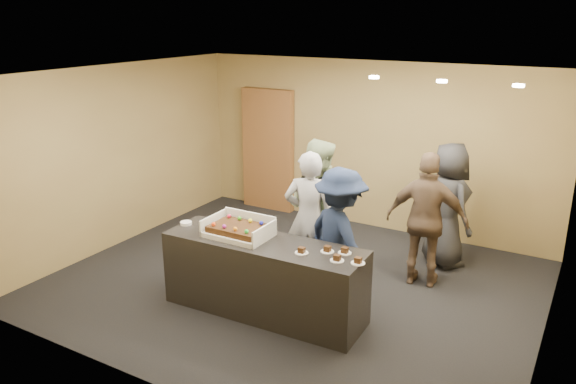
% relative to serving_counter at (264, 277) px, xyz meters
% --- Properties ---
extents(room, '(6.04, 6.00, 2.70)m').
position_rel_serving_counter_xyz_m(room, '(-0.06, 0.81, 0.90)').
color(room, black).
rests_on(room, ground).
extents(serving_counter, '(2.42, 0.77, 0.90)m').
position_rel_serving_counter_xyz_m(serving_counter, '(0.00, 0.00, 0.00)').
color(serving_counter, black).
rests_on(serving_counter, floor).
extents(storage_cabinet, '(0.98, 0.15, 2.15)m').
position_rel_serving_counter_xyz_m(storage_cabinet, '(-1.95, 3.22, 0.63)').
color(storage_cabinet, brown).
rests_on(storage_cabinet, floor).
extents(cake_box, '(0.74, 0.51, 0.22)m').
position_rel_serving_counter_xyz_m(cake_box, '(-0.34, 0.03, 0.50)').
color(cake_box, white).
rests_on(cake_box, serving_counter).
extents(sheet_cake, '(0.64, 0.44, 0.12)m').
position_rel_serving_counter_xyz_m(sheet_cake, '(-0.35, 0.00, 0.55)').
color(sheet_cake, '#311C0B').
rests_on(sheet_cake, cake_box).
extents(plate_stack, '(0.14, 0.14, 0.04)m').
position_rel_serving_counter_xyz_m(plate_stack, '(-1.12, -0.02, 0.47)').
color(plate_stack, white).
rests_on(plate_stack, serving_counter).
extents(slice_a, '(0.15, 0.15, 0.07)m').
position_rel_serving_counter_xyz_m(slice_a, '(0.53, -0.06, 0.47)').
color(slice_a, white).
rests_on(slice_a, serving_counter).
extents(slice_b, '(0.15, 0.15, 0.07)m').
position_rel_serving_counter_xyz_m(slice_b, '(0.76, 0.11, 0.47)').
color(slice_b, white).
rests_on(slice_b, serving_counter).
extents(slice_c, '(0.15, 0.15, 0.07)m').
position_rel_serving_counter_xyz_m(slice_c, '(0.95, -0.05, 0.47)').
color(slice_c, white).
rests_on(slice_c, serving_counter).
extents(slice_d, '(0.15, 0.15, 0.07)m').
position_rel_serving_counter_xyz_m(slice_d, '(0.94, 0.17, 0.47)').
color(slice_d, white).
rests_on(slice_d, serving_counter).
extents(slice_e, '(0.15, 0.15, 0.07)m').
position_rel_serving_counter_xyz_m(slice_e, '(1.17, -0.00, 0.47)').
color(slice_e, white).
rests_on(slice_e, serving_counter).
extents(person_server_grey, '(0.75, 0.62, 1.77)m').
position_rel_serving_counter_xyz_m(person_server_grey, '(0.07, 0.98, 0.43)').
color(person_server_grey, '#A7A8AD').
rests_on(person_server_grey, floor).
extents(person_sage_man, '(0.91, 0.71, 1.86)m').
position_rel_serving_counter_xyz_m(person_sage_man, '(0.02, 1.28, 0.48)').
color(person_sage_man, '#8EA178').
rests_on(person_sage_man, floor).
extents(person_navy_man, '(1.27, 1.10, 1.70)m').
position_rel_serving_counter_xyz_m(person_navy_man, '(0.66, 0.66, 0.40)').
color(person_navy_man, '#172240').
rests_on(person_navy_man, floor).
extents(person_brown_extra, '(1.08, 0.55, 1.76)m').
position_rel_serving_counter_xyz_m(person_brown_extra, '(1.40, 1.67, 0.43)').
color(person_brown_extra, brown).
rests_on(person_brown_extra, floor).
extents(person_dark_suit, '(1.00, 0.99, 1.74)m').
position_rel_serving_counter_xyz_m(person_dark_suit, '(1.46, 2.42, 0.42)').
color(person_dark_suit, '#26262A').
rests_on(person_dark_suit, floor).
extents(ceiling_spotlights, '(1.72, 0.12, 0.03)m').
position_rel_serving_counter_xyz_m(ceiling_spotlights, '(1.54, 1.31, 2.22)').
color(ceiling_spotlights, '#FFEAC6').
rests_on(ceiling_spotlights, ceiling).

